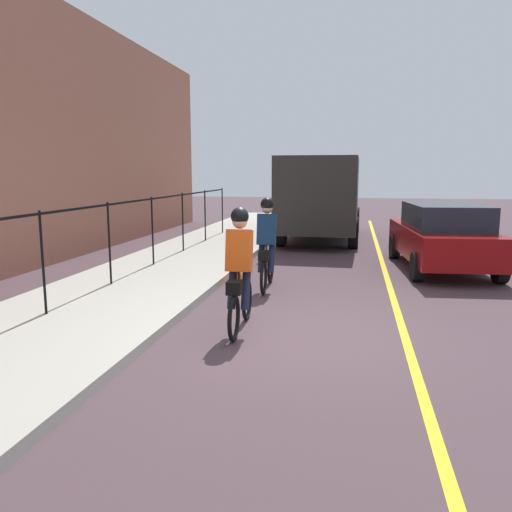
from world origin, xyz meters
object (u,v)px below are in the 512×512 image
(patrol_sedan, at_px, (443,236))
(traffic_cone_near, at_px, (236,271))
(cyclist_follow, at_px, (240,271))
(box_truck_background, at_px, (322,195))
(cyclist_lead, at_px, (267,244))

(patrol_sedan, xyz_separation_m, traffic_cone_near, (-2.55, 4.46, -0.52))
(traffic_cone_near, bearing_deg, cyclist_follow, -165.84)
(box_truck_background, bearing_deg, patrol_sedan, -146.80)
(cyclist_follow, height_order, traffic_cone_near, cyclist_follow)
(cyclist_follow, distance_m, traffic_cone_near, 3.20)
(cyclist_lead, bearing_deg, traffic_cone_near, 65.08)
(cyclist_follow, xyz_separation_m, box_truck_background, (10.61, -0.52, 0.64))
(cyclist_lead, height_order, box_truck_background, box_truck_background)
(patrol_sedan, bearing_deg, cyclist_follow, 141.82)
(patrol_sedan, relative_size, traffic_cone_near, 7.56)
(cyclist_lead, distance_m, box_truck_background, 7.90)
(box_truck_background, relative_size, traffic_cone_near, 11.25)
(cyclist_lead, bearing_deg, cyclist_follow, 179.45)
(cyclist_lead, xyz_separation_m, patrol_sedan, (2.84, -3.76, -0.09))
(cyclist_lead, relative_size, traffic_cone_near, 3.04)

